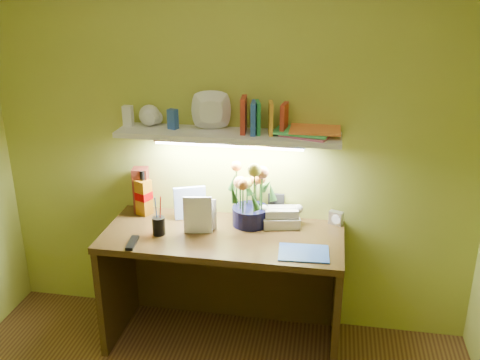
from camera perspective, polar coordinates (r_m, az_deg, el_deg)
name	(u,v)px	position (r m, az deg, el deg)	size (l,w,h in m)	color
desk	(223,289)	(3.32, -1.80, -11.56)	(1.40, 0.60, 0.75)	#3E2911
flower_bouquet	(250,195)	(3.17, 1.11, -1.57)	(0.24, 0.24, 0.38)	#0C0D34
telephone	(281,215)	(3.22, 4.40, -3.74)	(0.22, 0.16, 0.13)	beige
desk_clock	(336,218)	(3.28, 10.20, -3.99)	(0.08, 0.04, 0.08)	#B6B7BB
whisky_bottle	(144,193)	(3.38, -10.25, -1.33)	(0.08, 0.08, 0.29)	#A45F0C
whisky_box	(141,190)	(3.42, -10.48, -1.06)	(0.09, 0.09, 0.29)	#5B1E12
pen_cup	(158,220)	(3.13, -8.70, -4.24)	(0.07, 0.07, 0.18)	black
art_card	(190,203)	(3.31, -5.35, -2.42)	(0.20, 0.04, 0.20)	white
tv_remote	(132,243)	(3.07, -11.42, -6.58)	(0.04, 0.16, 0.02)	black
blue_folder	(304,253)	(2.94, 6.81, -7.73)	(0.27, 0.20, 0.01)	#2C55AF
desk_book_a	(192,216)	(3.14, -5.17, -3.80)	(0.15, 0.02, 0.20)	beige
desk_book_b	(183,215)	(3.11, -6.07, -3.73)	(0.17, 0.02, 0.23)	white
wall_shelf	(227,129)	(3.09, -1.40, 5.49)	(1.30, 0.31, 0.24)	white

